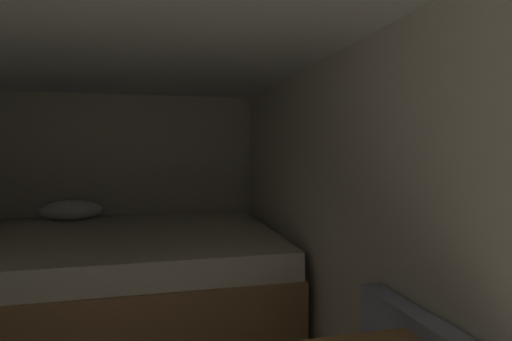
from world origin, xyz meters
TOP-DOWN VIEW (x-y plane):
  - wall_back at (0.00, 4.14)m, footprint 2.65×0.05m
  - wall_right at (1.30, 1.76)m, footprint 0.05×4.72m
  - ceiling_slab at (0.00, 1.76)m, footprint 2.65×4.72m
  - bed at (-0.00, 3.10)m, footprint 2.43×1.95m

SIDE VIEW (x-z plane):
  - bed at x=0.00m, z-range -0.09..0.85m
  - wall_back at x=0.00m, z-range 0.00..2.01m
  - wall_right at x=1.30m, z-range 0.00..2.01m
  - ceiling_slab at x=0.00m, z-range 2.01..2.06m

